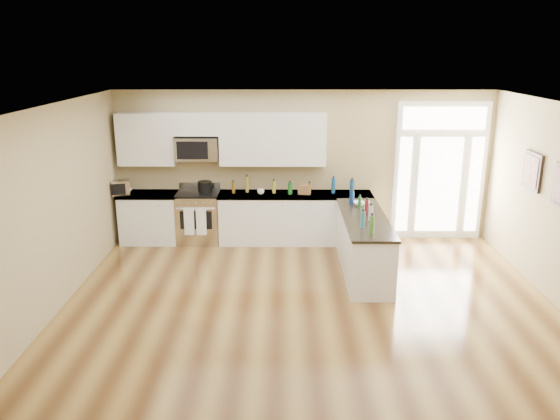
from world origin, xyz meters
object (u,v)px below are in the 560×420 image
kitchen_range (199,217)px  stockpot (205,186)px  toaster_oven (121,188)px  peninsula_cabinet (363,247)px

kitchen_range → stockpot: stockpot is taller
kitchen_range → toaster_oven: bearing=-175.5°
kitchen_range → toaster_oven: 1.52m
stockpot → toaster_oven: toaster_oven is taller
peninsula_cabinet → toaster_oven: size_ratio=7.27×
stockpot → toaster_oven: (-1.51, -0.22, 0.02)m
peninsula_cabinet → toaster_oven: bearing=162.6°
toaster_oven → kitchen_range: bearing=-12.1°
kitchen_range → stockpot: 0.60m
peninsula_cabinet → kitchen_range: size_ratio=2.15×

